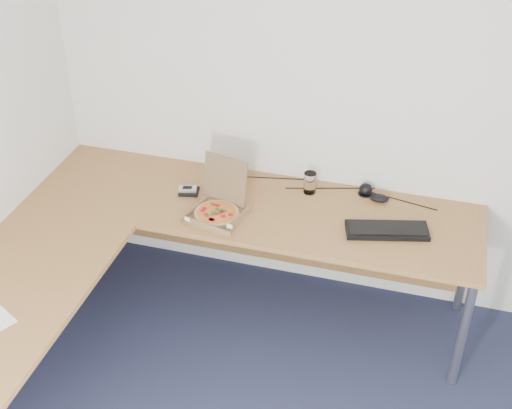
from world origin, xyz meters
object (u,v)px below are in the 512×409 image
(drinking_glass, at_px, (310,183))
(desk, at_px, (170,244))
(pizza_box, at_px, (218,210))
(keyboard, at_px, (387,230))
(wallet, at_px, (189,191))

(drinking_glass, bearing_deg, desk, -133.11)
(pizza_box, bearing_deg, desk, -106.13)
(pizza_box, height_order, keyboard, pizza_box)
(pizza_box, distance_m, wallet, 0.28)
(keyboard, distance_m, wallet, 1.13)
(drinking_glass, bearing_deg, pizza_box, -140.47)
(desk, height_order, keyboard, keyboard)
(drinking_glass, distance_m, wallet, 0.69)
(wallet, bearing_deg, drinking_glass, 5.58)
(pizza_box, relative_size, drinking_glass, 2.49)
(pizza_box, distance_m, drinking_glass, 0.56)
(drinking_glass, relative_size, wallet, 1.15)
(keyboard, relative_size, wallet, 3.94)
(drinking_glass, relative_size, keyboard, 0.29)
(pizza_box, xyz_separation_m, wallet, (-0.23, 0.16, -0.02))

